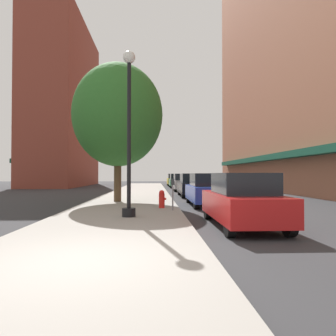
{
  "coord_description": "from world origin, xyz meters",
  "views": [
    {
      "loc": [
        1.28,
        -5.38,
        1.63
      ],
      "look_at": [
        2.41,
        19.38,
        2.11
      ],
      "focal_mm": 32.7,
      "sensor_mm": 36.0,
      "label": 1
    }
  ],
  "objects_px": {
    "lamppost": "(129,130)",
    "car_black": "(192,185)",
    "parking_meter_near": "(173,190)",
    "fire_hydrant": "(162,199)",
    "car_red": "(242,200)",
    "car_silver": "(182,182)",
    "car_yellow": "(174,180)",
    "tree_near": "(118,115)",
    "car_green": "(177,181)",
    "car_blue": "(207,190)"
  },
  "relations": [
    {
      "from": "lamppost",
      "to": "car_black",
      "type": "relative_size",
      "value": 1.37
    },
    {
      "from": "lamppost",
      "to": "parking_meter_near",
      "type": "relative_size",
      "value": 4.5
    },
    {
      "from": "fire_hydrant",
      "to": "car_red",
      "type": "bearing_deg",
      "value": -60.92
    },
    {
      "from": "car_silver",
      "to": "car_yellow",
      "type": "distance_m",
      "value": 12.67
    },
    {
      "from": "tree_near",
      "to": "car_black",
      "type": "bearing_deg",
      "value": 46.39
    },
    {
      "from": "parking_meter_near",
      "to": "car_red",
      "type": "relative_size",
      "value": 0.3
    },
    {
      "from": "car_green",
      "to": "car_yellow",
      "type": "xyz_separation_m",
      "value": [
        0.0,
        5.83,
        0.0
      ]
    },
    {
      "from": "car_silver",
      "to": "car_green",
      "type": "xyz_separation_m",
      "value": [
        0.0,
        6.84,
        0.0
      ]
    },
    {
      "from": "car_silver",
      "to": "car_green",
      "type": "distance_m",
      "value": 6.84
    },
    {
      "from": "fire_hydrant",
      "to": "car_black",
      "type": "relative_size",
      "value": 0.18
    },
    {
      "from": "car_red",
      "to": "car_blue",
      "type": "relative_size",
      "value": 1.0
    },
    {
      "from": "lamppost",
      "to": "car_black",
      "type": "height_order",
      "value": "lamppost"
    },
    {
      "from": "parking_meter_near",
      "to": "car_yellow",
      "type": "bearing_deg",
      "value": 86.19
    },
    {
      "from": "car_black",
      "to": "car_yellow",
      "type": "distance_m",
      "value": 20.07
    },
    {
      "from": "fire_hydrant",
      "to": "tree_near",
      "type": "bearing_deg",
      "value": 125.58
    },
    {
      "from": "car_blue",
      "to": "car_black",
      "type": "distance_m",
      "value": 6.26
    },
    {
      "from": "car_blue",
      "to": "car_green",
      "type": "bearing_deg",
      "value": 90.15
    },
    {
      "from": "fire_hydrant",
      "to": "car_blue",
      "type": "bearing_deg",
      "value": 39.71
    },
    {
      "from": "lamppost",
      "to": "tree_near",
      "type": "height_order",
      "value": "tree_near"
    },
    {
      "from": "car_red",
      "to": "car_black",
      "type": "xyz_separation_m",
      "value": [
        0.0,
        12.51,
        0.0
      ]
    },
    {
      "from": "car_black",
      "to": "car_silver",
      "type": "xyz_separation_m",
      "value": [
        0.0,
        7.4,
        0.0
      ]
    },
    {
      "from": "parking_meter_near",
      "to": "car_black",
      "type": "relative_size",
      "value": 0.3
    },
    {
      "from": "tree_near",
      "to": "car_blue",
      "type": "bearing_deg",
      "value": -15.42
    },
    {
      "from": "tree_near",
      "to": "car_blue",
      "type": "xyz_separation_m",
      "value": [
        4.72,
        -1.3,
        -4.06
      ]
    },
    {
      "from": "lamppost",
      "to": "car_red",
      "type": "distance_m",
      "value": 4.6
    },
    {
      "from": "car_red",
      "to": "car_green",
      "type": "bearing_deg",
      "value": 89.73
    },
    {
      "from": "tree_near",
      "to": "car_silver",
      "type": "bearing_deg",
      "value": 69.08
    },
    {
      "from": "car_black",
      "to": "car_yellow",
      "type": "xyz_separation_m",
      "value": [
        0.0,
        20.07,
        0.0
      ]
    },
    {
      "from": "lamppost",
      "to": "car_blue",
      "type": "xyz_separation_m",
      "value": [
        3.61,
        4.71,
        -2.39
      ]
    },
    {
      "from": "car_silver",
      "to": "car_green",
      "type": "height_order",
      "value": "same"
    },
    {
      "from": "car_blue",
      "to": "tree_near",
      "type": "bearing_deg",
      "value": 164.73
    },
    {
      "from": "lamppost",
      "to": "fire_hydrant",
      "type": "height_order",
      "value": "lamppost"
    },
    {
      "from": "lamppost",
      "to": "tree_near",
      "type": "xyz_separation_m",
      "value": [
        -1.11,
        6.01,
        1.67
      ]
    },
    {
      "from": "tree_near",
      "to": "car_yellow",
      "type": "relative_size",
      "value": 1.77
    },
    {
      "from": "car_red",
      "to": "car_yellow",
      "type": "distance_m",
      "value": 32.58
    },
    {
      "from": "lamppost",
      "to": "car_blue",
      "type": "distance_m",
      "value": 6.4
    },
    {
      "from": "fire_hydrant",
      "to": "car_blue",
      "type": "xyz_separation_m",
      "value": [
        2.38,
        1.97,
        0.29
      ]
    },
    {
      "from": "car_blue",
      "to": "car_silver",
      "type": "xyz_separation_m",
      "value": [
        0.0,
        13.65,
        0.0
      ]
    },
    {
      "from": "parking_meter_near",
      "to": "car_silver",
      "type": "relative_size",
      "value": 0.3
    },
    {
      "from": "fire_hydrant",
      "to": "tree_near",
      "type": "height_order",
      "value": "tree_near"
    },
    {
      "from": "fire_hydrant",
      "to": "car_silver",
      "type": "xyz_separation_m",
      "value": [
        2.38,
        15.63,
        0.29
      ]
    },
    {
      "from": "parking_meter_near",
      "to": "car_yellow",
      "type": "relative_size",
      "value": 0.3
    },
    {
      "from": "car_yellow",
      "to": "car_green",
      "type": "bearing_deg",
      "value": -89.77
    },
    {
      "from": "car_red",
      "to": "car_green",
      "type": "relative_size",
      "value": 1.0
    },
    {
      "from": "car_blue",
      "to": "car_black",
      "type": "xyz_separation_m",
      "value": [
        0.0,
        6.26,
        0.0
      ]
    },
    {
      "from": "lamppost",
      "to": "tree_near",
      "type": "bearing_deg",
      "value": 100.44
    },
    {
      "from": "car_black",
      "to": "car_green",
      "type": "relative_size",
      "value": 1.0
    },
    {
      "from": "tree_near",
      "to": "fire_hydrant",
      "type": "bearing_deg",
      "value": -54.42
    },
    {
      "from": "fire_hydrant",
      "to": "tree_near",
      "type": "xyz_separation_m",
      "value": [
        -2.34,
        3.28,
        4.35
      ]
    },
    {
      "from": "lamppost",
      "to": "car_yellow",
      "type": "distance_m",
      "value": 31.34
    }
  ]
}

